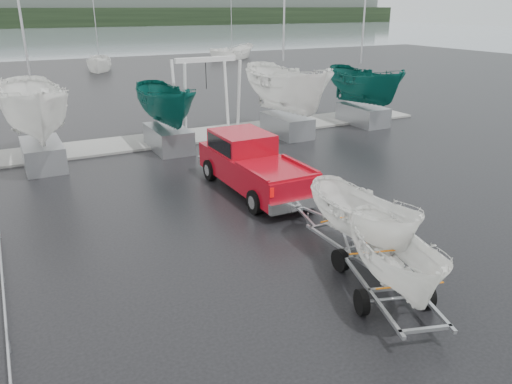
# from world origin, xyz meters

# --- Properties ---
(ground_plane) EXTENTS (120.00, 120.00, 0.00)m
(ground_plane) POSITION_xyz_m (0.00, 0.00, 0.00)
(ground_plane) COLOR black
(ground_plane) RESTS_ON ground
(lake) EXTENTS (300.00, 300.00, 0.00)m
(lake) POSITION_xyz_m (0.00, 100.00, -0.01)
(lake) COLOR gray
(lake) RESTS_ON ground
(dock) EXTENTS (30.00, 3.00, 0.12)m
(dock) POSITION_xyz_m (0.00, 13.00, 0.05)
(dock) COLOR gray
(dock) RESTS_ON ground
(treeline) EXTENTS (300.00, 8.00, 6.00)m
(treeline) POSITION_xyz_m (0.00, 170.00, 3.00)
(treeline) COLOR black
(treeline) RESTS_ON ground
(far_hill) EXTENTS (300.00, 6.00, 10.00)m
(far_hill) POSITION_xyz_m (0.00, 178.00, 5.00)
(far_hill) COLOR #4C5651
(far_hill) RESTS_ON ground
(pickup_truck) EXTENTS (2.30, 6.18, 2.05)m
(pickup_truck) POSITION_xyz_m (0.01, 4.41, 1.07)
(pickup_truck) COLOR maroon
(pickup_truck) RESTS_ON ground
(trailer_hitched) EXTENTS (1.78, 3.60, 4.59)m
(trailer_hitched) POSITION_xyz_m (0.02, -2.20, 2.50)
(trailer_hitched) COLOR #94979C
(trailer_hitched) RESTS_ON ground
(trailer_parked) EXTENTS (2.19, 3.79, 4.33)m
(trailer_parked) POSITION_xyz_m (-0.71, -4.28, 2.37)
(trailer_parked) COLOR #94979C
(trailer_parked) RESTS_ON ground
(boat_hoist) EXTENTS (3.30, 2.18, 4.12)m
(boat_hoist) POSITION_xyz_m (1.74, 13.00, 2.67)
(boat_hoist) COLOR silver
(boat_hoist) RESTS_ON ground
(keelboat_0) EXTENTS (2.66, 3.20, 10.84)m
(keelboat_0) POSITION_xyz_m (-6.78, 11.00, 4.24)
(keelboat_0) COLOR #94979C
(keelboat_0) RESTS_ON ground
(keelboat_1) EXTENTS (2.12, 3.20, 6.72)m
(keelboat_1) POSITION_xyz_m (-1.06, 11.20, 3.31)
(keelboat_1) COLOR #94979C
(keelboat_1) RESTS_ON ground
(keelboat_2) EXTENTS (2.72, 3.20, 10.90)m
(keelboat_2) POSITION_xyz_m (5.52, 11.00, 4.33)
(keelboat_2) COLOR #94979C
(keelboat_2) RESTS_ON ground
(keelboat_3) EXTENTS (2.29, 3.20, 10.45)m
(keelboat_3) POSITION_xyz_m (10.91, 11.30, 3.62)
(keelboat_3) COLOR #94979C
(keelboat_3) RESTS_ON ground
(moored_boat_2) EXTENTS (3.11, 3.16, 11.33)m
(moored_boat_2) POSITION_xyz_m (2.28, 45.11, 0.00)
(moored_boat_2) COLOR white
(moored_boat_2) RESTS_ON ground
(moored_boat_3) EXTENTS (3.70, 3.65, 11.76)m
(moored_boat_3) POSITION_xyz_m (20.19, 49.83, 0.00)
(moored_boat_3) COLOR white
(moored_boat_3) RESTS_ON ground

